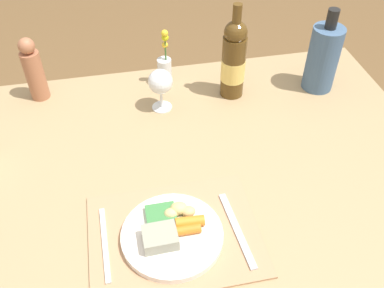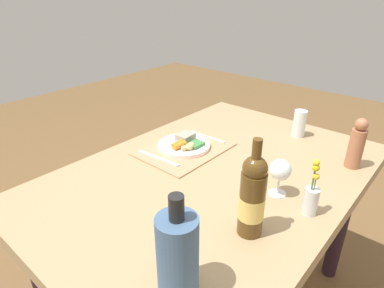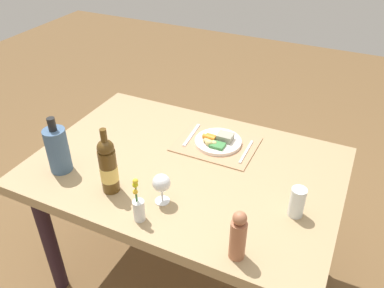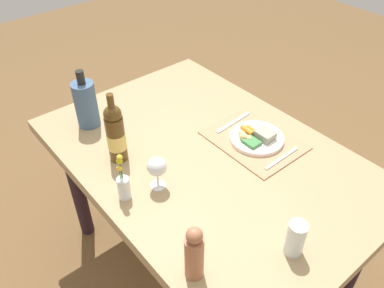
% 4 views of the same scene
% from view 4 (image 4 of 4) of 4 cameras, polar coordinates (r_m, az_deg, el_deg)
% --- Properties ---
extents(ground_plane, '(8.00, 8.00, 0.00)m').
position_cam_4_polar(ground_plane, '(2.22, 1.61, -16.82)').
color(ground_plane, brown).
extents(dining_table, '(1.41, 0.97, 0.78)m').
position_cam_4_polar(dining_table, '(1.70, 2.03, -3.86)').
color(dining_table, tan).
rests_on(dining_table, ground_plane).
extents(placemat, '(0.39, 0.30, 0.01)m').
position_cam_4_polar(placemat, '(1.72, 8.95, 0.58)').
color(placemat, tan).
rests_on(placemat, dining_table).
extents(dinner_plate, '(0.23, 0.23, 0.05)m').
position_cam_4_polar(dinner_plate, '(1.71, 9.30, 0.98)').
color(dinner_plate, white).
rests_on(dinner_plate, placemat).
extents(fork, '(0.02, 0.20, 0.00)m').
position_cam_4_polar(fork, '(1.64, 12.90, -2.03)').
color(fork, silver).
rests_on(fork, placemat).
extents(knife, '(0.03, 0.22, 0.00)m').
position_cam_4_polar(knife, '(1.80, 6.03, 3.15)').
color(knife, silver).
rests_on(knife, placemat).
extents(wine_bottle, '(0.08, 0.08, 0.31)m').
position_cam_4_polar(wine_bottle, '(1.56, -11.02, 1.47)').
color(wine_bottle, '#543916').
rests_on(wine_bottle, dining_table).
extents(flower_vase, '(0.05, 0.05, 0.20)m').
position_cam_4_polar(flower_vase, '(1.44, -9.92, -5.85)').
color(flower_vase, silver).
rests_on(flower_vase, dining_table).
extents(water_tumbler, '(0.06, 0.06, 0.13)m').
position_cam_4_polar(water_tumbler, '(1.30, 14.72, -13.34)').
color(water_tumbler, silver).
rests_on(water_tumbler, dining_table).
extents(wine_glass, '(0.08, 0.08, 0.14)m').
position_cam_4_polar(wine_glass, '(1.44, -5.11, -3.39)').
color(wine_glass, white).
rests_on(wine_glass, dining_table).
extents(cooler_bottle, '(0.10, 0.10, 0.27)m').
position_cam_4_polar(cooler_bottle, '(1.80, -15.15, 5.66)').
color(cooler_bottle, '#436083').
rests_on(cooler_bottle, dining_table).
extents(pepper_mill, '(0.06, 0.06, 0.21)m').
position_cam_4_polar(pepper_mill, '(1.18, 0.32, -15.65)').
color(pepper_mill, '#AA6848').
rests_on(pepper_mill, dining_table).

